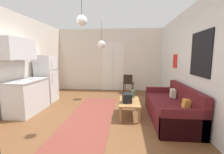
# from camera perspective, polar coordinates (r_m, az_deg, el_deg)

# --- Properties ---
(ground_plane) EXTENTS (5.26, 7.70, 0.10)m
(ground_plane) POSITION_cam_1_polar(r_m,az_deg,el_deg) (3.82, -7.10, -17.18)
(ground_plane) COLOR brown
(wall_back) EXTENTS (4.86, 0.13, 2.79)m
(wall_back) POSITION_cam_1_polar(r_m,az_deg,el_deg) (7.02, -0.96, 6.38)
(wall_back) COLOR silver
(wall_back) RESTS_ON ground_plane
(wall_right) EXTENTS (0.12, 7.30, 2.79)m
(wall_right) POSITION_cam_1_polar(r_m,az_deg,el_deg) (3.75, 30.85, 4.24)
(wall_right) COLOR silver
(wall_right) RESTS_ON ground_plane
(area_rug) EXTENTS (1.12, 3.40, 0.01)m
(area_rug) POSITION_cam_1_polar(r_m,az_deg,el_deg) (4.12, -7.99, -14.46)
(area_rug) COLOR brown
(area_rug) RESTS_ON ground_plane
(couch) EXTENTS (0.89, 2.07, 0.84)m
(couch) POSITION_cam_1_polar(r_m,az_deg,el_deg) (4.11, 21.85, -10.99)
(couch) COLOR #5B191E
(couch) RESTS_ON ground_plane
(coffee_table) EXTENTS (0.52, 0.97, 0.40)m
(coffee_table) POSITION_cam_1_polar(r_m,az_deg,el_deg) (4.04, 6.59, -9.67)
(coffee_table) COLOR #A87542
(coffee_table) RESTS_ON ground_plane
(bamboo_vase) EXTENTS (0.10, 0.10, 0.42)m
(bamboo_vase) POSITION_cam_1_polar(r_m,az_deg,el_deg) (4.33, 7.87, -6.38)
(bamboo_vase) COLOR #47704C
(bamboo_vase) RESTS_ON coffee_table
(handbag) EXTENTS (0.25, 0.32, 0.34)m
(handbag) POSITION_cam_1_polar(r_m,az_deg,el_deg) (3.89, 5.70, -7.79)
(handbag) COLOR black
(handbag) RESTS_ON coffee_table
(refrigerator) EXTENTS (0.59, 0.61, 1.60)m
(refrigerator) POSITION_cam_1_polar(r_m,az_deg,el_deg) (5.68, -23.48, -0.55)
(refrigerator) COLOR white
(refrigerator) RESTS_ON ground_plane
(kitchen_counter) EXTENTS (0.65, 1.23, 2.05)m
(kitchen_counter) POSITION_cam_1_polar(r_m,az_deg,el_deg) (4.82, -29.72, -2.84)
(kitchen_counter) COLOR silver
(kitchen_counter) RESTS_ON ground_plane
(accent_chair) EXTENTS (0.49, 0.47, 0.80)m
(accent_chair) POSITION_cam_1_polar(r_m,az_deg,el_deg) (6.48, 6.18, -2.01)
(accent_chair) COLOR black
(accent_chair) RESTS_ON ground_plane
(pendant_lamp_near) EXTENTS (0.20, 0.20, 0.63)m
(pendant_lamp_near) POSITION_cam_1_polar(r_m,az_deg,el_deg) (3.23, -11.32, 20.24)
(pendant_lamp_near) COLOR black
(pendant_lamp_far) EXTENTS (0.29, 0.29, 0.95)m
(pendant_lamp_far) POSITION_cam_1_polar(r_m,az_deg,el_deg) (5.66, -4.01, 12.14)
(pendant_lamp_far) COLOR black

